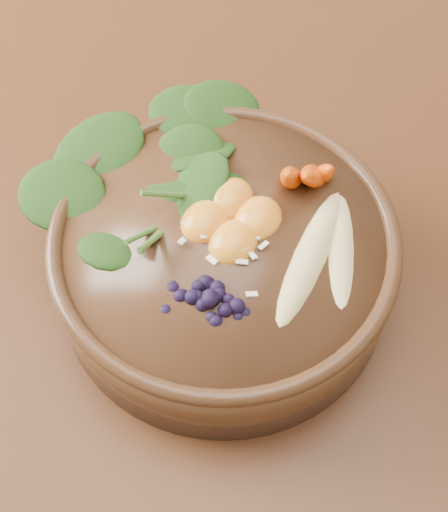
{
  "coord_description": "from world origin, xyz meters",
  "views": [
    {
      "loc": [
        0.35,
        -0.4,
        1.34
      ],
      "look_at": [
        0.18,
        -0.1,
        0.8
      ],
      "focal_mm": 50.0,
      "sensor_mm": 36.0,
      "label": 1
    }
  ],
  "objects_px": {
    "banana_halves": "(328,243)",
    "blueberry_pile": "(209,287)",
    "dining_table": "(141,195)",
    "mandarin_cluster": "(232,208)",
    "kale_heap": "(189,154)",
    "stoneware_bowl": "(224,262)",
    "carrot_cluster": "(308,145)"
  },
  "relations": [
    {
      "from": "dining_table",
      "to": "carrot_cluster",
      "type": "xyz_separation_m",
      "value": [
        0.21,
        -0.01,
        0.22
      ]
    },
    {
      "from": "carrot_cluster",
      "to": "blueberry_pile",
      "type": "bearing_deg",
      "value": -109.55
    },
    {
      "from": "banana_halves",
      "to": "blueberry_pile",
      "type": "relative_size",
      "value": 1.25
    },
    {
      "from": "banana_halves",
      "to": "stoneware_bowl",
      "type": "bearing_deg",
      "value": -177.26
    },
    {
      "from": "carrot_cluster",
      "to": "stoneware_bowl",
      "type": "bearing_deg",
      "value": -123.69
    },
    {
      "from": "dining_table",
      "to": "banana_halves",
      "type": "height_order",
      "value": "banana_halves"
    },
    {
      "from": "banana_halves",
      "to": "kale_heap",
      "type": "bearing_deg",
      "value": 156.45
    },
    {
      "from": "kale_heap",
      "to": "mandarin_cluster",
      "type": "height_order",
      "value": "kale_heap"
    },
    {
      "from": "dining_table",
      "to": "mandarin_cluster",
      "type": "height_order",
      "value": "mandarin_cluster"
    },
    {
      "from": "stoneware_bowl",
      "to": "banana_halves",
      "type": "relative_size",
      "value": 1.73
    },
    {
      "from": "kale_heap",
      "to": "mandarin_cluster",
      "type": "xyz_separation_m",
      "value": [
        0.06,
        -0.03,
        -0.01
      ]
    },
    {
      "from": "stoneware_bowl",
      "to": "blueberry_pile",
      "type": "height_order",
      "value": "blueberry_pile"
    },
    {
      "from": "carrot_cluster",
      "to": "banana_halves",
      "type": "relative_size",
      "value": 0.48
    },
    {
      "from": "kale_heap",
      "to": "mandarin_cluster",
      "type": "relative_size",
      "value": 2.07
    },
    {
      "from": "carrot_cluster",
      "to": "kale_heap",
      "type": "bearing_deg",
      "value": -169.49
    },
    {
      "from": "dining_table",
      "to": "stoneware_bowl",
      "type": "bearing_deg",
      "value": -30.75
    },
    {
      "from": "stoneware_bowl",
      "to": "banana_halves",
      "type": "distance_m",
      "value": 0.1
    },
    {
      "from": "mandarin_cluster",
      "to": "blueberry_pile",
      "type": "distance_m",
      "value": 0.08
    },
    {
      "from": "dining_table",
      "to": "stoneware_bowl",
      "type": "relative_size",
      "value": 5.24
    },
    {
      "from": "dining_table",
      "to": "carrot_cluster",
      "type": "relative_size",
      "value": 19.0
    },
    {
      "from": "blueberry_pile",
      "to": "dining_table",
      "type": "bearing_deg",
      "value": 140.19
    },
    {
      "from": "dining_table",
      "to": "stoneware_bowl",
      "type": "distance_m",
      "value": 0.25
    },
    {
      "from": "stoneware_bowl",
      "to": "kale_heap",
      "type": "xyz_separation_m",
      "value": [
        -0.06,
        0.05,
        0.06
      ]
    },
    {
      "from": "blueberry_pile",
      "to": "carrot_cluster",
      "type": "bearing_deg",
      "value": 87.03
    },
    {
      "from": "stoneware_bowl",
      "to": "carrot_cluster",
      "type": "bearing_deg",
      "value": 72.89
    },
    {
      "from": "kale_heap",
      "to": "blueberry_pile",
      "type": "height_order",
      "value": "kale_heap"
    },
    {
      "from": "banana_halves",
      "to": "mandarin_cluster",
      "type": "distance_m",
      "value": 0.09
    },
    {
      "from": "stoneware_bowl",
      "to": "blueberry_pile",
      "type": "xyz_separation_m",
      "value": [
        0.02,
        -0.06,
        0.06
      ]
    },
    {
      "from": "stoneware_bowl",
      "to": "banana_halves",
      "type": "height_order",
      "value": "banana_halves"
    },
    {
      "from": "kale_heap",
      "to": "carrot_cluster",
      "type": "xyz_separation_m",
      "value": [
        0.09,
        0.05,
        0.02
      ]
    },
    {
      "from": "carrot_cluster",
      "to": "banana_halves",
      "type": "distance_m",
      "value": 0.09
    },
    {
      "from": "stoneware_bowl",
      "to": "blueberry_pile",
      "type": "relative_size",
      "value": 2.16
    }
  ]
}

